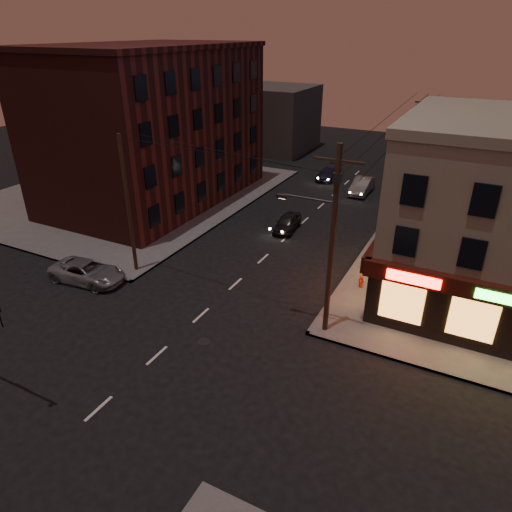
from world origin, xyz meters
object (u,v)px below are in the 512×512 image
Objects in this scene: suv_cross at (87,272)px; fire_hydrant at (361,281)px; sedan_near at (287,223)px; sedan_mid at (362,186)px; sedan_far at (329,173)px.

suv_cross is 17.42m from fire_hydrant.
suv_cross reaches higher than fire_hydrant.
sedan_near is 10.16m from fire_hydrant.
sedan_mid is 5.31m from sedan_far.
suv_cross is 1.09× the size of sedan_mid.
sedan_near is 0.84× the size of sedan_mid.
sedan_mid is 1.03× the size of sedan_far.
sedan_near is 14.82m from sedan_far.
sedan_far is 23.18m from fire_hydrant.
suv_cross is 6.07× the size of fire_hydrant.
sedan_mid is at bearing -28.28° from suv_cross.
suv_cross reaches higher than sedan_far.
sedan_mid is 5.56× the size of fire_hydrant.
sedan_near is at bearing -81.51° from sedan_far.
suv_cross reaches higher than sedan_near.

